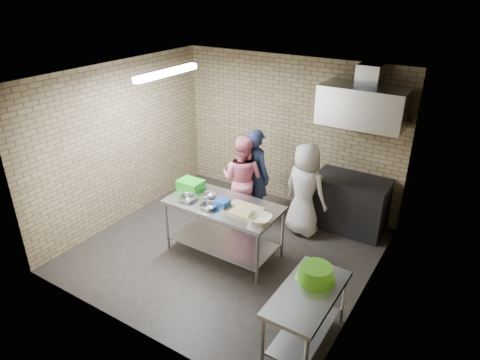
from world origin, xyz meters
name	(u,v)px	position (x,y,z in m)	size (l,w,h in m)	color
floor	(228,249)	(0.00, 0.00, 0.00)	(4.20, 4.20, 0.00)	black
ceiling	(225,76)	(0.00, 0.00, 2.70)	(4.20, 4.20, 0.00)	black
back_wall	(289,132)	(0.00, 2.00, 1.35)	(4.20, 0.06, 2.70)	#97835E
front_wall	(123,235)	(0.00, -2.00, 1.35)	(4.20, 0.06, 2.70)	#97835E
left_wall	(123,143)	(-2.10, 0.00, 1.35)	(0.06, 4.00, 2.70)	#97835E
right_wall	(372,209)	(2.10, 0.00, 1.35)	(0.06, 4.00, 2.70)	#97835E
prep_table	(224,228)	(-0.01, -0.09, 0.43)	(1.71, 0.85, 0.85)	silver
side_counter	(306,318)	(1.80, -1.10, 0.38)	(0.60, 1.20, 0.75)	silver
stove	(349,203)	(1.35, 1.65, 0.45)	(1.20, 0.70, 0.90)	black
range_hood	(363,106)	(1.35, 1.70, 2.10)	(1.30, 0.60, 0.60)	silver
hood_duct	(370,74)	(1.35, 1.85, 2.55)	(0.35, 0.30, 0.30)	#A5A8AD
wall_shelf	(384,118)	(1.65, 1.89, 1.92)	(0.80, 0.20, 0.04)	#3F2B19
fluorescent_fixture	(167,73)	(-1.00, 0.00, 2.64)	(0.10, 1.25, 0.08)	white
green_crate	(191,185)	(-0.71, 0.03, 0.93)	(0.38, 0.28, 0.15)	green
blue_tub	(222,204)	(0.04, -0.19, 0.91)	(0.19, 0.19, 0.12)	#174AAF
cutting_board	(243,210)	(0.34, -0.11, 0.87)	(0.52, 0.40, 0.03)	tan
mixing_bowl_a	(188,199)	(-0.51, -0.29, 0.89)	(0.27, 0.27, 0.07)	#ACADB3
mixing_bowl_b	(209,195)	(-0.31, -0.04, 0.88)	(0.20, 0.20, 0.06)	silver
mixing_bowl_c	(209,206)	(-0.11, -0.31, 0.88)	(0.25, 0.25, 0.06)	#ADB0B4
ceramic_bowl	(260,219)	(0.69, -0.24, 0.89)	(0.33, 0.33, 0.08)	beige
green_basin	(316,273)	(1.78, -0.85, 0.83)	(0.46, 0.46, 0.17)	#59C626
bottle_red	(369,108)	(1.40, 1.89, 2.03)	(0.07, 0.07, 0.18)	#B22619
bottle_green	(395,113)	(1.80, 1.89, 2.02)	(0.06, 0.06, 0.15)	green
man_navy	(256,175)	(-0.16, 1.13, 0.81)	(0.59, 0.39, 1.63)	#151A35
woman_pink	(242,179)	(-0.30, 0.91, 0.77)	(0.75, 0.58, 1.54)	pink
woman_white	(305,190)	(0.76, 1.11, 0.78)	(0.76, 0.50, 1.56)	silver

